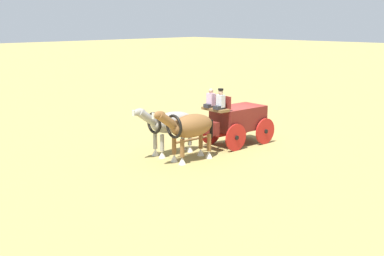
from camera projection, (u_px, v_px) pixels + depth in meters
The scene contains 4 objects.
ground_plane at pixel (238, 144), 23.26m from camera, with size 220.00×220.00×0.00m, color #9E8C4C.
show_wagon at pixel (236, 119), 22.89m from camera, with size 5.49×2.02×2.82m.
draft_horse_near at pixel (189, 127), 20.22m from camera, with size 3.15×1.17×2.29m.
draft_horse_off at pixel (170, 124), 21.20m from camera, with size 3.25×1.12×2.22m.
Camera 1 is at (17.64, 14.22, 5.74)m, focal length 45.73 mm.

